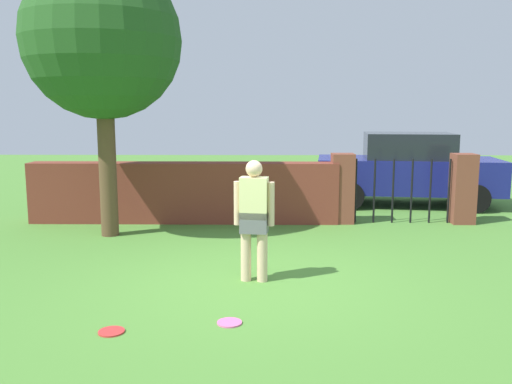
# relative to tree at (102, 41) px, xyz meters

# --- Properties ---
(ground_plane) EXTENTS (40.00, 40.00, 0.00)m
(ground_plane) POSITION_rel_tree_xyz_m (2.68, -2.60, -3.44)
(ground_plane) COLOR #4C8433
(brick_wall) EXTENTS (6.19, 0.50, 1.22)m
(brick_wall) POSITION_rel_tree_xyz_m (1.18, 1.18, -2.83)
(brick_wall) COLOR brown
(brick_wall) RESTS_ON ground
(tree) EXTENTS (2.75, 2.75, 4.84)m
(tree) POSITION_rel_tree_xyz_m (0.00, 0.00, 0.00)
(tree) COLOR brown
(tree) RESTS_ON ground
(person) EXTENTS (0.54, 0.27, 1.62)m
(person) POSITION_rel_tree_xyz_m (2.67, -2.60, -2.54)
(person) COLOR beige
(person) RESTS_ON ground
(fence_gate) EXTENTS (2.85, 0.44, 1.40)m
(fence_gate) POSITION_rel_tree_xyz_m (5.58, 1.18, -2.74)
(fence_gate) COLOR brown
(fence_gate) RESTS_ON ground
(car) EXTENTS (4.37, 2.30, 1.72)m
(car) POSITION_rel_tree_xyz_m (6.22, 3.27, -2.58)
(car) COLOR navy
(car) RESTS_ON ground
(frisbee_pink) EXTENTS (0.27, 0.27, 0.02)m
(frisbee_pink) POSITION_rel_tree_xyz_m (2.43, -4.07, -3.43)
(frisbee_pink) COLOR pink
(frisbee_pink) RESTS_ON ground
(frisbee_red) EXTENTS (0.27, 0.27, 0.02)m
(frisbee_red) POSITION_rel_tree_xyz_m (1.23, -4.32, -3.43)
(frisbee_red) COLOR red
(frisbee_red) RESTS_ON ground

